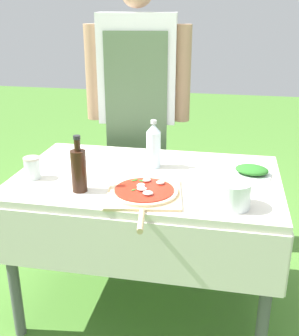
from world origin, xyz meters
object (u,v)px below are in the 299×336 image
Objects in this scene: oil_bottle at (79,170)px; water_bottle at (153,145)px; herb_container at (252,170)px; mixing_tub at (233,194)px; sauce_jar at (32,169)px; person_cook at (138,96)px; pizza_on_peel at (144,193)px; prep_table at (147,195)px.

water_bottle is at bearing 53.28° from oil_bottle.
water_bottle is 0.50m from herb_container.
mixing_tub is 1.40× the size of sauce_jar.
person_cook is 1.13m from mixing_tub.
pizza_on_peel is 0.58m from sauce_jar.
mixing_tub is (-0.09, -0.37, 0.03)m from herb_container.
sauce_jar is at bearing 161.29° from pizza_on_peel.
oil_bottle is at bearing -126.72° from water_bottle.
herb_container is at bearing 13.35° from sauce_jar.
water_bottle is 1.67× the size of mixing_tub.
oil_bottle reaches higher than prep_table.
prep_table is 2.54× the size of pizza_on_peel.
person_cook is 8.09× the size of herb_container.
prep_table is 8.80× the size of mixing_tub.
oil_bottle is 1.75× the size of mixing_tub.
mixing_tub is (0.60, -0.94, -0.19)m from person_cook.
oil_bottle is 2.45× the size of sauce_jar.
herb_container is at bearing 134.89° from person_cook.
oil_bottle reaches higher than pizza_on_peel.
water_bottle is 0.56m from mixing_tub.
prep_table is at bearing 147.32° from mixing_tub.
oil_bottle is 0.45m from water_bottle.
herb_container is (0.49, -0.02, -0.09)m from water_bottle.
prep_table is 0.75× the size of person_cook.
person_cook is 11.69× the size of mixing_tub.
prep_table is 0.25m from water_bottle.
herb_container is 0.38m from mixing_tub.
prep_table is at bearing 42.40° from oil_bottle.
prep_table is at bearing 89.61° from pizza_on_peel.
prep_table is 12.30× the size of sauce_jar.
water_bottle is at bearing 136.07° from mixing_tub.
oil_bottle is at bearing -19.76° from sauce_jar.
mixing_tub is at bearing 116.77° from person_cook.
prep_table is 0.78m from person_cook.
pizza_on_peel is at bearing 97.99° from person_cook.
herb_container is (0.69, -0.56, -0.23)m from person_cook.
pizza_on_peel is (0.04, -0.23, 0.12)m from prep_table.
person_cook reaches higher than sauce_jar.
mixing_tub reaches higher than prep_table.
prep_table is 0.41m from oil_bottle.
water_bottle is 0.60m from sauce_jar.
sauce_jar is (-0.53, -0.14, 0.15)m from prep_table.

